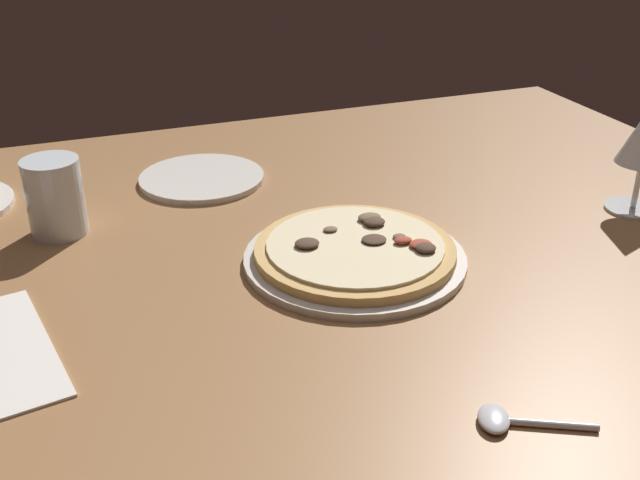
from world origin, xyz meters
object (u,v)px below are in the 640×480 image
at_px(spoon, 508,420).
at_px(pizza_main, 355,253).
at_px(water_glass, 56,202).
at_px(side_plate, 202,178).

bearing_deg(spoon, pizza_main, 91.31).
height_order(water_glass, spoon, water_glass).
xyz_separation_m(water_glass, side_plate, (0.21, 0.11, -0.04)).
distance_m(pizza_main, side_plate, 0.34).
distance_m(water_glass, side_plate, 0.24).
bearing_deg(pizza_main, spoon, -88.69).
relative_size(pizza_main, side_plate, 1.44).
bearing_deg(spoon, water_glass, 122.23).
bearing_deg(spoon, side_plate, 100.81).
relative_size(pizza_main, water_glass, 2.66).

